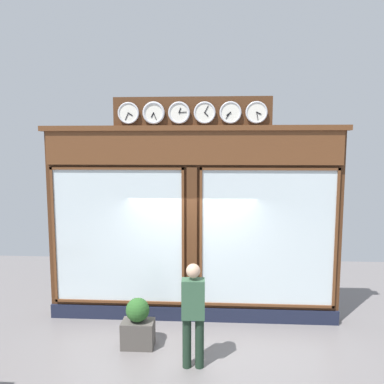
{
  "coord_description": "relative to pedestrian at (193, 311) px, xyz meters",
  "views": [
    {
      "loc": [
        -0.4,
        7.04,
        3.44
      ],
      "look_at": [
        0.0,
        0.0,
        2.62
      ],
      "focal_mm": 34.2,
      "sensor_mm": 36.0,
      "label": 1
    }
  ],
  "objects": [
    {
      "name": "planter_box",
      "position": [
        1.0,
        -0.55,
        -0.7
      ],
      "size": [
        0.56,
        0.36,
        0.47
      ],
      "primitive_type": "cube",
      "color": "#4C4742",
      "rests_on": "ground_plane"
    },
    {
      "name": "pedestrian",
      "position": [
        0.0,
        0.0,
        0.0
      ],
      "size": [
        0.37,
        0.23,
        1.69
      ],
      "color": "#1C2F21",
      "rests_on": "ground_plane"
    },
    {
      "name": "planter_shrub",
      "position": [
        1.0,
        -0.55,
        -0.26
      ],
      "size": [
        0.41,
        0.41,
        0.41
      ],
      "primitive_type": "sphere",
      "color": "#285623",
      "rests_on": "planter_box"
    },
    {
      "name": "shop_facade",
      "position": [
        0.11,
        -1.71,
        1.07
      ],
      "size": [
        5.91,
        0.42,
        4.44
      ],
      "color": "#4C2B16",
      "rests_on": "ground_plane"
    }
  ]
}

